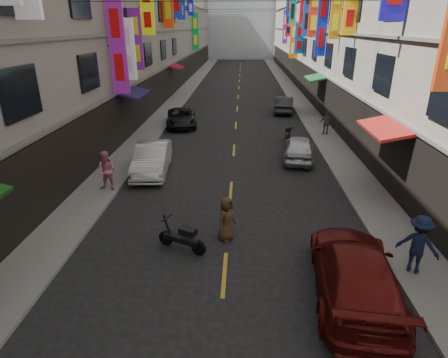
# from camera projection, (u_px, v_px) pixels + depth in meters

# --- Properties ---
(sidewalk_left) EXTENTS (2.00, 90.00, 0.12)m
(sidewalk_left) POSITION_uv_depth(u_px,v_px,m) (181.00, 96.00, 39.13)
(sidewalk_left) COLOR slate
(sidewalk_left) RESTS_ON ground
(sidewalk_right) EXTENTS (2.00, 90.00, 0.12)m
(sidewalk_right) POSITION_uv_depth(u_px,v_px,m) (296.00, 97.00, 38.59)
(sidewalk_right) COLOR slate
(sidewalk_right) RESTS_ON ground
(haze_block) EXTENTS (18.00, 8.00, 22.00)m
(haze_block) POSITION_uv_depth(u_px,v_px,m) (242.00, 5.00, 80.89)
(haze_block) COLOR #B2B9C6
(haze_block) RESTS_ON ground
(street_awnings) EXTENTS (13.99, 35.20, 0.41)m
(street_awnings) POSITION_uv_depth(u_px,v_px,m) (215.00, 93.00, 23.02)
(street_awnings) COLOR #144D17
(street_awnings) RESTS_ON ground
(lane_markings) EXTENTS (0.12, 80.20, 0.01)m
(lane_markings) POSITION_uv_depth(u_px,v_px,m) (238.00, 102.00, 36.11)
(lane_markings) COLOR gold
(lane_markings) RESTS_ON ground
(scooter_crossing) EXTENTS (1.68, 0.92, 1.14)m
(scooter_crossing) POSITION_uv_depth(u_px,v_px,m) (183.00, 238.00, 12.21)
(scooter_crossing) COLOR black
(scooter_crossing) RESTS_ON ground
(scooter_far_right) EXTENTS (0.50, 1.80, 1.14)m
(scooter_far_right) POSITION_uv_depth(u_px,v_px,m) (288.00, 135.00, 23.69)
(scooter_far_right) COLOR black
(scooter_far_right) RESTS_ON ground
(car_left_mid) EXTENTS (1.91, 4.55, 1.46)m
(car_left_mid) POSITION_uv_depth(u_px,v_px,m) (152.00, 159.00, 18.63)
(car_left_mid) COLOR silver
(car_left_mid) RESTS_ON ground
(car_left_far) EXTENTS (2.77, 4.76, 1.25)m
(car_left_far) POSITION_uv_depth(u_px,v_px,m) (181.00, 118.00, 27.39)
(car_left_far) COLOR black
(car_left_far) RESTS_ON ground
(car_right_near) EXTENTS (2.70, 5.41, 1.51)m
(car_right_near) POSITION_uv_depth(u_px,v_px,m) (355.00, 272.00, 10.01)
(car_right_near) COLOR #5F1210
(car_right_near) RESTS_ON ground
(car_right_mid) EXTENTS (2.16, 4.18, 1.36)m
(car_right_mid) POSITION_uv_depth(u_px,v_px,m) (299.00, 148.00, 20.45)
(car_right_mid) COLOR silver
(car_right_mid) RESTS_ON ground
(car_right_far) EXTENTS (1.97, 4.21, 1.34)m
(car_right_far) POSITION_uv_depth(u_px,v_px,m) (284.00, 105.00, 31.63)
(car_right_far) COLOR #25262C
(car_right_far) RESTS_ON ground
(pedestrian_lfar) EXTENTS (0.93, 0.70, 1.77)m
(pedestrian_lfar) POSITION_uv_depth(u_px,v_px,m) (107.00, 171.00, 16.28)
(pedestrian_lfar) COLOR #CF6E8D
(pedestrian_lfar) RESTS_ON sidewalk_left
(pedestrian_rnear) EXTENTS (1.31, 1.14, 1.81)m
(pedestrian_rnear) POSITION_uv_depth(u_px,v_px,m) (418.00, 244.00, 10.79)
(pedestrian_rnear) COLOR #121933
(pedestrian_rnear) RESTS_ON sidewalk_right
(pedestrian_rfar) EXTENTS (0.91, 0.52, 1.55)m
(pedestrian_rfar) POSITION_uv_depth(u_px,v_px,m) (326.00, 123.00, 24.76)
(pedestrian_rfar) COLOR #5E5E60
(pedestrian_rfar) RESTS_ON sidewalk_right
(pedestrian_crossing) EXTENTS (0.88, 0.94, 1.58)m
(pedestrian_crossing) POSITION_uv_depth(u_px,v_px,m) (226.00, 219.00, 12.70)
(pedestrian_crossing) COLOR #46301C
(pedestrian_crossing) RESTS_ON ground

